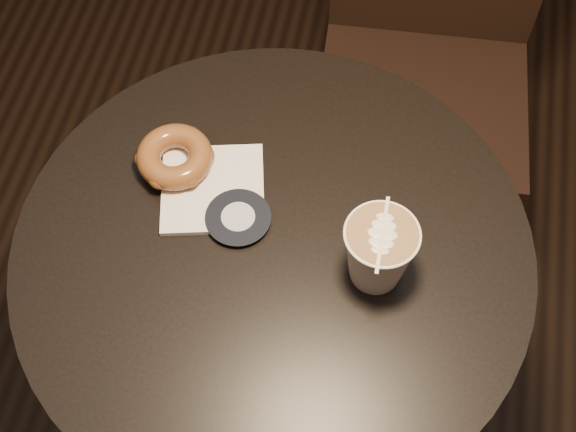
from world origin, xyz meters
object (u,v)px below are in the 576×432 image
Objects in this scene: pastry_bag at (213,189)px; doughnut at (175,157)px; chair at (433,26)px; latte_cup at (378,254)px; cafe_table at (275,307)px.

doughnut is at bearing 141.40° from pastry_bag.
chair is at bearing 56.70° from doughnut.
latte_cup is (0.30, -0.11, 0.03)m from doughnut.
cafe_table is 0.29m from doughnut.
chair is at bearing 73.71° from cafe_table.
doughnut is (-0.34, -0.52, 0.21)m from chair.
latte_cup reaches higher than doughnut.
chair reaches higher than pastry_bag.
doughnut reaches higher than pastry_bag.
cafe_table is 0.24m from pastry_bag.
cafe_table is at bearing -31.96° from doughnut.
doughnut reaches higher than cafe_table.
doughnut is (-0.06, 0.03, 0.02)m from pastry_bag.
pastry_bag is 1.34× the size of latte_cup.
cafe_table is 0.64m from chair.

